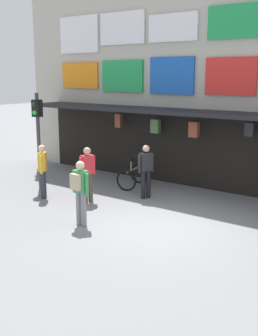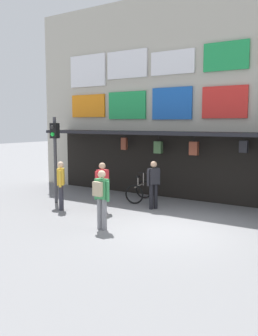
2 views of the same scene
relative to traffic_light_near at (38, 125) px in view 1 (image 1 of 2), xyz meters
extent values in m
plane|color=slate|center=(5.26, -0.72, -2.14)|extent=(80.00, 80.00, 0.00)
cube|color=#B2AD9E|center=(5.26, 3.88, 1.86)|extent=(18.00, 1.20, 8.00)
cube|color=black|center=(5.26, 2.58, 0.46)|extent=(15.30, 1.40, 0.12)
cube|color=white|center=(-1.06, 3.23, 3.15)|extent=(1.96, 0.08, 1.39)
cube|color=white|center=(1.05, 3.23, 3.26)|extent=(1.96, 0.08, 1.13)
cube|color=white|center=(3.15, 3.23, 3.15)|extent=(1.85, 0.08, 0.90)
cube|color=green|center=(5.26, 3.23, 3.19)|extent=(1.65, 0.08, 1.00)
cube|color=orange|center=(-1.06, 3.23, 1.60)|extent=(1.86, 0.08, 1.00)
cube|color=green|center=(1.05, 3.23, 1.58)|extent=(1.84, 0.08, 1.14)
cube|color=blue|center=(3.15, 3.23, 1.60)|extent=(1.70, 0.08, 1.24)
cube|color=red|center=(5.26, 3.23, 1.58)|extent=(1.67, 0.08, 1.15)
cylinder|color=black|center=(1.18, 2.83, 0.32)|extent=(0.02, 0.02, 0.17)
cube|color=brown|center=(1.18, 2.83, -0.02)|extent=(0.24, 0.15, 0.50)
cylinder|color=black|center=(2.78, 2.85, 0.26)|extent=(0.02, 0.02, 0.27)
cube|color=#477042|center=(2.78, 2.85, -0.11)|extent=(0.32, 0.19, 0.47)
cylinder|color=black|center=(4.38, 2.63, 0.28)|extent=(0.02, 0.02, 0.23)
cube|color=brown|center=(4.38, 2.63, -0.08)|extent=(0.32, 0.19, 0.49)
cylinder|color=black|center=(6.12, 2.85, 0.32)|extent=(0.02, 0.02, 0.16)
cube|color=#232328|center=(6.12, 2.85, 0.04)|extent=(0.27, 0.16, 0.41)
cube|color=black|center=(5.26, 3.26, -0.89)|extent=(15.30, 0.04, 2.50)
cylinder|color=#38383D|center=(0.00, 0.01, -0.54)|extent=(0.12, 0.12, 3.20)
cube|color=black|center=(0.00, 0.01, 0.56)|extent=(0.31, 0.27, 0.56)
sphere|color=black|center=(0.01, -0.12, 0.69)|extent=(0.15, 0.15, 0.15)
sphere|color=#19DB3D|center=(0.01, -0.12, 0.43)|extent=(0.15, 0.15, 0.15)
torus|color=black|center=(2.34, 2.52, -1.78)|extent=(0.72, 0.21, 0.72)
torus|color=black|center=(2.57, 1.44, -1.78)|extent=(0.72, 0.21, 0.72)
cylinder|color=#A3998E|center=(2.45, 1.98, -1.53)|extent=(0.25, 0.98, 0.05)
cylinder|color=#A3998E|center=(2.49, 1.82, -1.36)|extent=(0.04, 0.04, 0.35)
cube|color=black|center=(2.49, 1.82, -1.17)|extent=(0.14, 0.22, 0.06)
cylinder|color=#A3998E|center=(2.36, 2.44, -1.36)|extent=(0.04, 0.04, 0.50)
cylinder|color=black|center=(2.36, 2.44, -1.11)|extent=(0.44, 0.13, 0.04)
cylinder|color=brown|center=(2.40, -0.15, -1.70)|extent=(0.14, 0.14, 0.88)
cylinder|color=brown|center=(2.35, -0.32, -1.70)|extent=(0.14, 0.14, 0.88)
cube|color=red|center=(2.37, -0.23, -0.98)|extent=(0.32, 0.41, 0.56)
sphere|color=tan|center=(2.37, -0.23, -0.57)|extent=(0.22, 0.22, 0.22)
cylinder|color=red|center=(2.44, -0.02, -1.03)|extent=(0.09, 0.09, 0.56)
cylinder|color=red|center=(2.30, -0.44, -1.03)|extent=(0.09, 0.09, 0.56)
cube|color=maroon|center=(2.22, -0.18, -0.96)|extent=(0.24, 0.32, 0.40)
cylinder|color=gray|center=(3.49, -1.82, -1.70)|extent=(0.14, 0.14, 0.88)
cylinder|color=gray|center=(3.67, -1.84, -1.70)|extent=(0.14, 0.14, 0.88)
cube|color=#388E51|center=(3.58, -1.83, -0.98)|extent=(0.37, 0.24, 0.56)
sphere|color=beige|center=(3.58, -1.83, -0.57)|extent=(0.22, 0.22, 0.22)
cylinder|color=#388E51|center=(3.36, -1.82, -1.03)|extent=(0.09, 0.09, 0.56)
cylinder|color=#388E51|center=(3.80, -1.84, -1.03)|extent=(0.09, 0.09, 0.56)
cube|color=tan|center=(3.57, -1.99, -0.96)|extent=(0.29, 0.18, 0.40)
cylinder|color=black|center=(3.60, 1.22, -1.70)|extent=(0.14, 0.14, 0.88)
cylinder|color=black|center=(3.51, 1.06, -1.70)|extent=(0.14, 0.14, 0.88)
cube|color=#232328|center=(3.55, 1.14, -0.98)|extent=(0.36, 0.42, 0.56)
sphere|color=tan|center=(3.55, 1.14, -0.57)|extent=(0.22, 0.22, 0.22)
cylinder|color=#232328|center=(3.66, 1.33, -1.03)|extent=(0.09, 0.09, 0.56)
cylinder|color=#232328|center=(3.45, 0.94, -1.03)|extent=(0.09, 0.09, 0.56)
cylinder|color=#2D2D38|center=(0.92, -0.66, -1.70)|extent=(0.14, 0.14, 0.88)
cylinder|color=#2D2D38|center=(1.03, -0.81, -1.70)|extent=(0.14, 0.14, 0.88)
cube|color=gold|center=(0.97, -0.73, -0.98)|extent=(0.39, 0.42, 0.56)
sphere|color=beige|center=(0.97, -0.73, -0.57)|extent=(0.22, 0.22, 0.22)
cylinder|color=gold|center=(0.84, -0.56, -1.03)|extent=(0.09, 0.09, 0.56)
cylinder|color=gold|center=(1.10, -0.91, -1.03)|extent=(0.09, 0.09, 0.56)
camera|label=1|loc=(10.59, -9.27, 1.63)|focal=44.72mm
camera|label=2|loc=(9.84, -9.92, 0.85)|focal=39.69mm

